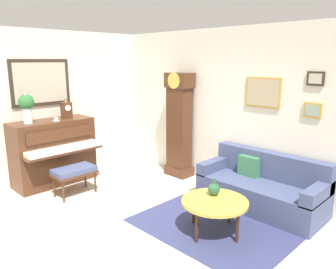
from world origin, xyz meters
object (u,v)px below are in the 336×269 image
piano_bench (74,172)px  green_jug (214,189)px  grandfather_clock (179,128)px  coffee_table (215,203)px  mantel_clock (66,109)px  flower_vase (27,105)px  couch (261,188)px  piano (54,152)px  teacup (56,120)px

piano_bench → green_jug: bearing=18.9°
grandfather_clock → coffee_table: size_ratio=2.31×
mantel_clock → flower_vase: bearing=-90.0°
couch → mantel_clock: bearing=-155.6°
grandfather_clock → mantel_clock: grandfather_clock is taller
grandfather_clock → green_jug: grandfather_clock is taller
grandfather_clock → green_jug: 2.15m
mantel_clock → flower_vase: size_ratio=0.66×
piano → grandfather_clock: bearing=55.5°
piano_bench → teacup: 1.04m
piano → green_jug: size_ratio=6.00×
teacup → flower_vase: bearing=-103.4°
mantel_clock → green_jug: bearing=8.5°
teacup → couch: bearing=29.0°
piano → couch: piano is taller
piano → mantel_clock: size_ratio=3.79×
piano_bench → couch: size_ratio=0.37×
piano_bench → teacup: teacup is taller
coffee_table → piano: bearing=-168.8°
piano → couch: 3.72m
couch → teacup: (-3.14, -1.74, 0.90)m
grandfather_clock → couch: 2.03m
coffee_table → flower_vase: flower_vase is taller
piano → grandfather_clock: (1.34, 1.95, 0.36)m
couch → green_jug: 1.05m
grandfather_clock → teacup: 2.28m
piano_bench → teacup: bearing=174.0°
teacup → green_jug: 3.14m
grandfather_clock → flower_vase: 2.77m
coffee_table → flower_vase: bearing=-161.9°
piano → teacup: size_ratio=12.41×
piano_bench → green_jug: size_ratio=2.92×
green_jug → teacup: bearing=-166.3°
grandfather_clock → coffee_table: bearing=-35.0°
mantel_clock → couch: bearing=24.4°
piano → mantel_clock: (0.00, 0.31, 0.76)m
grandfather_clock → teacup: grandfather_clock is taller
mantel_clock → coffee_table: bearing=5.8°
teacup → mantel_clock: bearing=112.2°
coffee_table → couch: bearing=87.9°
flower_vase → green_jug: (3.09, 1.19, -0.96)m
coffee_table → green_jug: size_ratio=3.67×
flower_vase → piano_bench: bearing=27.1°
piano_bench → coffee_table: 2.54m
couch → flower_vase: 4.10m
flower_vase → piano: bearing=90.2°
piano_bench → grandfather_clock: size_ratio=0.34×
grandfather_clock → flower_vase: bearing=-119.5°
coffee_table → teacup: teacup is taller
piano_bench → coffee_table: (2.45, 0.66, 0.02)m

